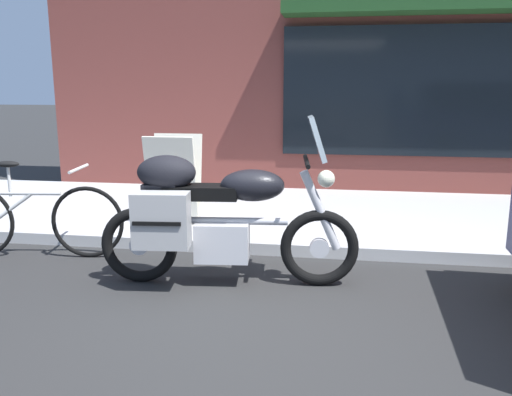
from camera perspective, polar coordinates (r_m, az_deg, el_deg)
The scene contains 4 objects.
ground_plane at distance 3.88m, azimuth 2.28°, elevation -12.83°, with size 80.00×80.00×0.00m, color #2A2A2A.
touring_motorcycle at distance 4.30m, azimuth -4.80°, elevation -1.77°, with size 2.15×0.80×1.40m.
parked_bicycle at distance 5.49m, azimuth -23.11°, elevation -2.08°, with size 1.75×0.48×0.94m.
sandwich_board_sign at distance 5.87m, azimuth -8.86°, elevation 1.98°, with size 0.55×0.42×0.99m.
Camera 1 is at (0.39, -3.49, 1.63)m, focal length 36.90 mm.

